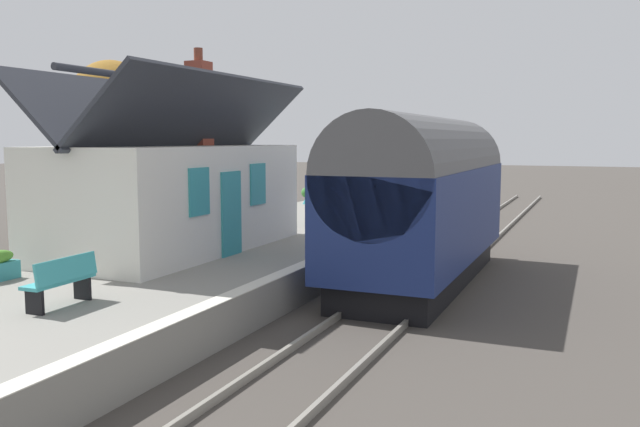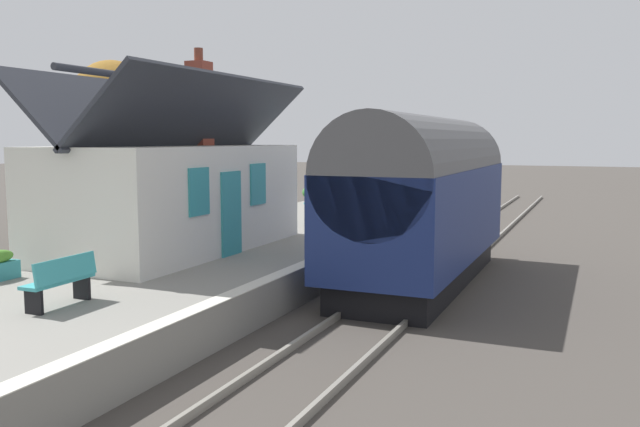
# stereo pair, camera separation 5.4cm
# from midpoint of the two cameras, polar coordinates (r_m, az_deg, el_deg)

# --- Properties ---
(ground_plane) EXTENTS (160.00, 160.00, 0.00)m
(ground_plane) POSITION_cam_midpoint_polar(r_m,az_deg,el_deg) (19.04, 7.26, -4.86)
(ground_plane) COLOR #423D38
(platform) EXTENTS (32.00, 6.76, 0.84)m
(platform) POSITION_cam_midpoint_polar(r_m,az_deg,el_deg) (20.57, -4.55, -2.80)
(platform) COLOR gray
(platform) RESTS_ON ground
(platform_edge_coping) EXTENTS (32.00, 0.36, 0.02)m
(platform_edge_coping) POSITION_cam_midpoint_polar(r_m,az_deg,el_deg) (19.25, 3.91, -2.16)
(platform_edge_coping) COLOR beige
(platform_edge_coping) RESTS_ON platform
(rail_near) EXTENTS (52.00, 0.08, 0.14)m
(rail_near) POSITION_cam_midpoint_polar(r_m,az_deg,el_deg) (18.66, 12.07, -4.97)
(rail_near) COLOR gray
(rail_near) RESTS_ON ground
(rail_far) EXTENTS (52.00, 0.08, 0.14)m
(rail_far) POSITION_cam_midpoint_polar(r_m,az_deg,el_deg) (18.98, 7.79, -4.69)
(rail_far) COLOR gray
(rail_far) RESTS_ON ground
(train) EXTENTS (8.87, 2.73, 4.32)m
(train) POSITION_cam_midpoint_polar(r_m,az_deg,el_deg) (17.02, 8.85, 1.30)
(train) COLOR black
(train) RESTS_ON ground
(station_building) EXTENTS (7.93, 3.84, 5.37)m
(station_building) POSITION_cam_midpoint_polar(r_m,az_deg,el_deg) (17.57, -12.60, 1.81)
(station_building) COLOR silver
(station_building) RESTS_ON platform
(bench_by_lamp) EXTENTS (1.41, 0.48, 0.88)m
(bench_by_lamp) POSITION_cam_midpoint_polar(r_m,az_deg,el_deg) (22.56, 0.17, 0.33)
(bench_by_lamp) COLOR teal
(bench_by_lamp) RESTS_ON platform
(bench_platform_end) EXTENTS (1.41, 0.48, 0.88)m
(bench_platform_end) POSITION_cam_midpoint_polar(r_m,az_deg,el_deg) (24.35, 2.37, 0.78)
(bench_platform_end) COLOR teal
(bench_platform_end) RESTS_ON platform
(bench_mid_platform) EXTENTS (1.40, 0.44, 0.88)m
(bench_mid_platform) POSITION_cam_midpoint_polar(r_m,az_deg,el_deg) (27.37, 5.07, 1.39)
(bench_mid_platform) COLOR teal
(bench_mid_platform) RESTS_ON platform
(bench_near_building) EXTENTS (1.41, 0.47, 0.88)m
(bench_near_building) POSITION_cam_midpoint_polar(r_m,az_deg,el_deg) (12.21, -21.67, -5.40)
(bench_near_building) COLOR teal
(bench_near_building) RESTS_ON platform
(planter_edge_near) EXTENTS (0.41, 0.41, 0.76)m
(planter_edge_near) POSITION_cam_midpoint_polar(r_m,az_deg,el_deg) (29.21, 1.02, 1.57)
(planter_edge_near) COLOR teal
(planter_edge_near) RESTS_ON platform
(planter_by_door) EXTENTS (0.45, 0.45, 0.75)m
(planter_by_door) POSITION_cam_midpoint_polar(r_m,az_deg,el_deg) (29.37, -1.25, 1.62)
(planter_by_door) COLOR teal
(planter_by_door) RESTS_ON platform
(lamp_post_platform) EXTENTS (0.32, 0.50, 3.59)m
(lamp_post_platform) POSITION_cam_midpoint_polar(r_m,az_deg,el_deg) (25.31, 7.89, 5.56)
(lamp_post_platform) COLOR black
(lamp_post_platform) RESTS_ON platform
(tree_distant) EXTENTS (3.19, 3.46, 6.68)m
(tree_distant) POSITION_cam_midpoint_polar(r_m,az_deg,el_deg) (26.19, -17.72, 8.46)
(tree_distant) COLOR #4C3828
(tree_distant) RESTS_ON ground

